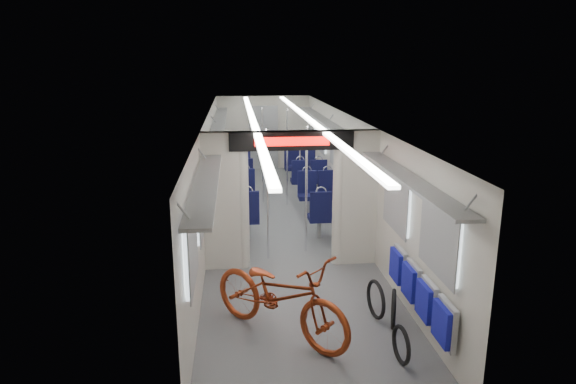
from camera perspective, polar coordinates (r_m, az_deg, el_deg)
The scene contains 14 objects.
carriage at distance 10.11m, azimuth -0.72°, elevation 3.65°, with size 12.00×12.02×2.31m.
bicycle at distance 6.54m, azimuth -0.91°, elevation -11.36°, with size 0.74×2.13×1.12m, color maroon.
flip_bench at distance 6.79m, azimuth 14.29°, elevation -10.63°, with size 0.12×2.10×0.51m.
bike_hoop_a at distance 6.31m, azimuth 12.45°, elevation -16.44°, with size 0.46×0.46×0.05m, color black.
bike_hoop_b at distance 6.99m, azimuth 11.63°, elevation -12.80°, with size 0.53×0.53×0.05m, color black.
bike_hoop_c at distance 7.19m, azimuth 9.72°, elevation -11.86°, with size 0.54×0.54×0.05m, color black.
seat_bay_near_left at distance 10.77m, azimuth -5.91°, elevation -0.93°, with size 0.92×2.12×1.11m.
seat_bay_near_right at distance 10.82m, azimuth 4.04°, elevation -0.91°, with size 0.89×1.99×1.07m.
seat_bay_far_left at distance 13.94m, azimuth -5.96°, elevation 2.66°, with size 0.93×2.16×1.13m.
seat_bay_far_right at distance 13.85m, azimuth 1.82°, elevation 2.56°, with size 0.89×1.99×1.08m.
stanchion_near_left at distance 8.79m, azimuth -2.27°, elevation -0.39°, with size 0.04×0.04×2.30m, color silver.
stanchion_near_right at distance 9.12m, azimuth 2.04°, elevation 0.17°, with size 0.05×0.05×2.30m, color silver.
stanchion_far_left at distance 12.39m, azimuth -2.82°, elevation 4.03°, with size 0.05×0.05×2.30m, color silver.
stanchion_far_right at distance 12.12m, azimuth -0.11°, elevation 3.80°, with size 0.04×0.04×2.30m, color silver.
Camera 1 is at (-0.90, -10.15, 3.43)m, focal length 32.00 mm.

